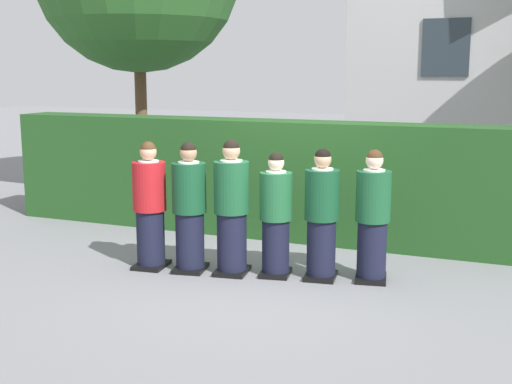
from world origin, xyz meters
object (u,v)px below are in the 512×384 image
at_px(student_in_red_blazer, 150,208).
at_px(student_front_row_1, 189,210).
at_px(student_front_row_5, 373,219).
at_px(student_front_row_2, 232,210).
at_px(student_front_row_4, 322,217).
at_px(student_front_row_3, 276,218).

xyz_separation_m(student_in_red_blazer, student_front_row_1, (0.54, 0.07, 0.00)).
bearing_deg(student_front_row_1, student_front_row_5, 12.01).
xyz_separation_m(student_front_row_1, student_front_row_2, (0.54, 0.10, 0.02)).
height_order(student_front_row_1, student_front_row_2, student_front_row_2).
relative_size(student_front_row_1, student_front_row_4, 1.03).
height_order(student_in_red_blazer, student_front_row_1, student_front_row_1).
xyz_separation_m(student_in_red_blazer, student_front_row_3, (1.62, 0.30, -0.05)).
distance_m(student_front_row_3, student_front_row_5, 1.18).
distance_m(student_in_red_blazer, student_front_row_1, 0.54).
bearing_deg(student_front_row_1, student_front_row_2, 10.02).
distance_m(student_in_red_blazer, student_front_row_5, 2.83).
xyz_separation_m(student_in_red_blazer, student_front_row_2, (1.08, 0.16, 0.02)).
bearing_deg(student_front_row_3, student_in_red_blazer, -169.59).
distance_m(student_front_row_2, student_front_row_5, 1.74).
xyz_separation_m(student_in_red_blazer, student_front_row_4, (2.18, 0.39, -0.02)).
bearing_deg(student_front_row_4, student_front_row_5, 14.31).
bearing_deg(student_front_row_1, student_front_row_4, 11.17).
relative_size(student_in_red_blazer, student_front_row_1, 1.00).
height_order(student_in_red_blazer, student_front_row_2, student_front_row_2).
xyz_separation_m(student_front_row_2, student_front_row_4, (1.10, 0.23, -0.04)).
relative_size(student_in_red_blazer, student_front_row_2, 0.97).
height_order(student_front_row_3, student_front_row_4, student_front_row_4).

